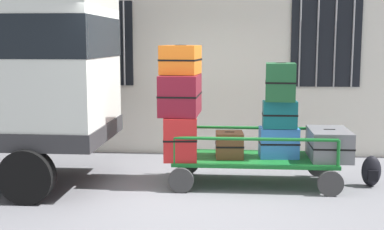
{
  "coord_description": "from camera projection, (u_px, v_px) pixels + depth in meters",
  "views": [
    {
      "loc": [
        0.63,
        -6.9,
        2.04
      ],
      "look_at": [
        0.03,
        0.45,
        1.0
      ],
      "focal_mm": 48.79,
      "sensor_mm": 36.0,
      "label": 1
    }
  ],
  "objects": [
    {
      "name": "luggage_cart",
      "position": [
        254.0,
        162.0,
        7.46
      ],
      "size": [
        2.33,
        1.1,
        0.4
      ],
      "color": "#146023",
      "rests_on": "ground"
    },
    {
      "name": "ground_plane",
      "position": [
        187.0,
        191.0,
        7.14
      ],
      "size": [
        40.0,
        40.0,
        0.0
      ],
      "primitive_type": "plane",
      "color": "slate"
    },
    {
      "name": "suitcase_center_bottom",
      "position": [
        279.0,
        142.0,
        7.43
      ],
      "size": [
        0.57,
        0.39,
        0.44
      ],
      "color": "#3372C6",
      "rests_on": "luggage_cart"
    },
    {
      "name": "suitcase_midright_bottom",
      "position": [
        329.0,
        144.0,
        7.36
      ],
      "size": [
        0.56,
        0.85,
        0.42
      ],
      "color": "slate",
      "rests_on": "luggage_cart"
    },
    {
      "name": "suitcase_midleft_bottom",
      "position": [
        229.0,
        145.0,
        7.42
      ],
      "size": [
        0.42,
        0.43,
        0.37
      ],
      "color": "brown",
      "rests_on": "luggage_cart"
    },
    {
      "name": "suitcase_left_top",
      "position": [
        181.0,
        60.0,
        7.38
      ],
      "size": [
        0.57,
        0.68,
        0.41
      ],
      "color": "orange",
      "rests_on": "suitcase_left_middle"
    },
    {
      "name": "suitcase_center_middle",
      "position": [
        280.0,
        115.0,
        7.31
      ],
      "size": [
        0.49,
        0.26,
        0.39
      ],
      "color": "#0F5960",
      "rests_on": "suitcase_center_bottom"
    },
    {
      "name": "suitcase_center_top",
      "position": [
        280.0,
        82.0,
        7.28
      ],
      "size": [
        0.45,
        0.54,
        0.53
      ],
      "color": "#194C28",
      "rests_on": "suitcase_center_middle"
    },
    {
      "name": "building_wall",
      "position": [
        200.0,
        16.0,
        9.32
      ],
      "size": [
        12.0,
        0.38,
        5.0
      ],
      "color": "silver",
      "rests_on": "ground"
    },
    {
      "name": "suitcase_left_bottom",
      "position": [
        180.0,
        136.0,
        7.46
      ],
      "size": [
        0.54,
        0.92,
        0.61
      ],
      "color": "#B21E1E",
      "rests_on": "luggage_cart"
    },
    {
      "name": "suitcase_left_middle",
      "position": [
        180.0,
        95.0,
        7.4
      ],
      "size": [
        0.56,
        0.85,
        0.57
      ],
      "color": "maroon",
      "rests_on": "suitcase_left_bottom"
    },
    {
      "name": "cart_railing",
      "position": [
        254.0,
        136.0,
        7.41
      ],
      "size": [
        2.23,
        0.96,
        0.37
      ],
      "color": "#146023",
      "rests_on": "luggage_cart"
    },
    {
      "name": "backpack",
      "position": [
        371.0,
        171.0,
        7.37
      ],
      "size": [
        0.27,
        0.22,
        0.44
      ],
      "color": "black",
      "rests_on": "ground"
    }
  ]
}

